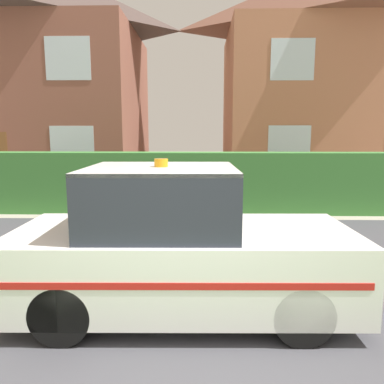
{
  "coord_description": "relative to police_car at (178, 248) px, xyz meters",
  "views": [
    {
      "loc": [
        0.06,
        -1.73,
        2.08
      ],
      "look_at": [
        -0.1,
        4.74,
        1.05
      ],
      "focal_mm": 35.0,
      "sensor_mm": 36.0,
      "label": 1
    }
  ],
  "objects": [
    {
      "name": "house_right",
      "position": [
        5.48,
        11.08,
        3.55
      ],
      "size": [
        8.79,
        5.54,
        8.47
      ],
      "color": "#A86B4C",
      "rests_on": "ground"
    },
    {
      "name": "house_left",
      "position": [
        -5.83,
        10.73,
        3.45
      ],
      "size": [
        7.55,
        6.23,
        8.27
      ],
      "color": "brown",
      "rests_on": "ground"
    },
    {
      "name": "police_car",
      "position": [
        0.0,
        0.0,
        0.0
      ],
      "size": [
        3.85,
        1.68,
        1.78
      ],
      "rotation": [
        0.0,
        0.0,
        0.02
      ],
      "color": "black",
      "rests_on": "road_strip"
    },
    {
      "name": "road_strip",
      "position": [
        0.2,
        1.52,
        -0.77
      ],
      "size": [
        28.0,
        6.35,
        0.01
      ],
      "primitive_type": "cube",
      "color": "#424247",
      "rests_on": "ground"
    },
    {
      "name": "garden_hedge",
      "position": [
        0.06,
        5.53,
        0.02
      ],
      "size": [
        11.26,
        0.74,
        1.58
      ],
      "primitive_type": "cube",
      "color": "#3D7F38",
      "rests_on": "ground"
    }
  ]
}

